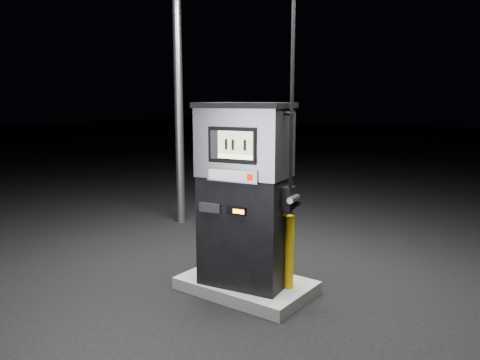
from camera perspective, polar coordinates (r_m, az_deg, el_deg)
The scene contains 5 objects.
ground at distance 6.05m, azimuth 0.75°, elevation -13.36°, with size 80.00×80.00×0.00m, color black.
pump_island at distance 6.02m, azimuth 0.76°, elevation -12.70°, with size 1.60×1.00×0.15m, color slate.
fuel_dispenser at distance 5.57m, azimuth 0.57°, elevation -1.63°, with size 1.25×0.81×4.55m.
bollard_left at distance 6.08m, azimuth -4.03°, elevation -6.94°, with size 0.13×0.13×0.96m, color gold.
bollard_right at distance 5.64m, azimuth 5.98°, elevation -8.72°, with size 0.12×0.12×0.89m, color gold.
Camera 1 is at (3.23, -4.54, 2.38)m, focal length 35.00 mm.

